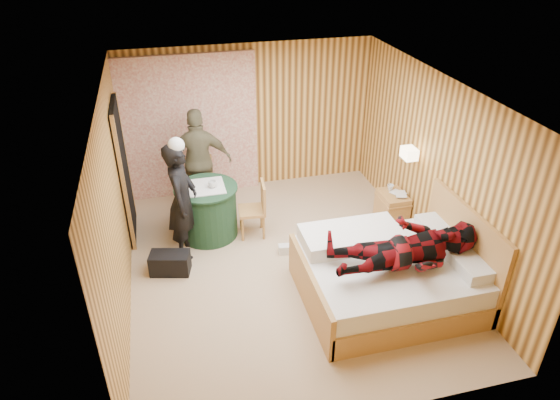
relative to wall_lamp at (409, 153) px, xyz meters
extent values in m
cube|color=tan|center=(-1.92, -0.45, -1.30)|extent=(4.20, 5.00, 0.01)
cube|color=white|center=(-1.92, -0.45, 1.20)|extent=(4.20, 5.00, 0.01)
cube|color=#F0B95C|center=(-1.92, 2.05, -0.05)|extent=(4.20, 0.02, 2.50)
cube|color=#F0B95C|center=(-4.02, -0.45, -0.05)|extent=(0.02, 5.00, 2.50)
cube|color=#F0B95C|center=(0.18, -0.45, -0.05)|extent=(0.02, 5.00, 2.50)
cube|color=white|center=(-2.92, 1.98, -0.10)|extent=(2.20, 0.08, 2.40)
cube|color=black|center=(-3.98, 0.95, -0.28)|extent=(0.06, 0.90, 2.05)
cylinder|color=gold|center=(0.08, 0.00, 0.00)|extent=(0.18, 0.04, 0.04)
cube|color=#FFE8B2|center=(0.00, 0.00, 0.00)|extent=(0.18, 0.24, 0.16)
cube|color=tan|center=(-0.82, -1.40, -1.14)|extent=(2.12, 1.69, 0.32)
cube|color=silver|center=(-0.82, -1.40, -0.85)|extent=(2.05, 1.63, 0.26)
cube|color=tan|center=(-1.88, -1.40, -1.00)|extent=(0.06, 1.69, 0.59)
cube|color=tan|center=(0.14, -1.40, -0.72)|extent=(0.06, 1.69, 1.16)
cube|color=silver|center=(0.00, -1.80, -0.64)|extent=(0.40, 0.58, 0.15)
cube|color=silver|center=(0.00, -1.00, -0.64)|extent=(0.40, 0.58, 0.15)
cube|color=silver|center=(-1.19, -0.92, -0.62)|extent=(1.27, 0.63, 0.19)
cube|color=tan|center=(-0.04, 0.22, -1.04)|extent=(0.38, 0.52, 0.52)
cube|color=tan|center=(-0.04, 0.22, -0.88)|extent=(0.40, 0.54, 0.03)
cylinder|color=#1C3E26|center=(-2.87, 0.60, -0.90)|extent=(0.87, 0.87, 0.79)
cylinder|color=#1C3E26|center=(-2.87, 0.60, -0.50)|extent=(0.93, 0.93, 0.03)
cube|color=silver|center=(-2.87, 0.60, -0.48)|extent=(0.59, 0.59, 0.01)
cube|color=tan|center=(-2.87, 1.25, -0.85)|extent=(0.44, 0.44, 0.05)
cube|color=tan|center=(-2.88, 1.44, -0.60)|extent=(0.42, 0.06, 0.46)
cylinder|color=tan|center=(-3.03, 1.07, -1.08)|extent=(0.04, 0.04, 0.43)
cylinder|color=tan|center=(-2.71, 1.42, -1.08)|extent=(0.04, 0.04, 0.43)
cube|color=tan|center=(-2.23, 0.43, -0.88)|extent=(0.43, 0.43, 0.05)
cube|color=tan|center=(-2.05, 0.41, -0.65)|extent=(0.08, 0.39, 0.43)
cylinder|color=tan|center=(-2.37, 0.60, -1.10)|extent=(0.04, 0.04, 0.40)
cylinder|color=tan|center=(-2.09, 0.26, -1.10)|extent=(0.04, 0.04, 0.40)
cube|color=black|center=(-3.49, -0.21, -1.15)|extent=(0.58, 0.40, 0.30)
cube|color=silver|center=(-2.78, 0.35, -1.24)|extent=(0.30, 0.18, 0.12)
cube|color=silver|center=(-1.81, -0.17, -1.24)|extent=(0.31, 0.17, 0.13)
imported|color=black|center=(-3.23, 0.21, -0.45)|extent=(0.56, 0.71, 1.70)
imported|color=brown|center=(-2.87, 1.38, -0.44)|extent=(1.04, 0.49, 1.72)
imported|color=maroon|center=(-0.77, -1.60, -0.29)|extent=(0.86, 0.67, 1.77)
imported|color=silver|center=(-0.04, 0.17, -0.77)|extent=(0.26, 0.28, 0.02)
imported|color=silver|center=(-0.04, 0.17, -0.75)|extent=(0.22, 0.26, 0.02)
imported|color=silver|center=(-0.04, 0.35, -0.74)|extent=(0.12, 0.12, 0.09)
imported|color=silver|center=(-2.77, 0.55, -0.43)|extent=(0.13, 0.13, 0.10)
camera|label=1|loc=(-3.35, -5.83, 2.97)|focal=32.00mm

